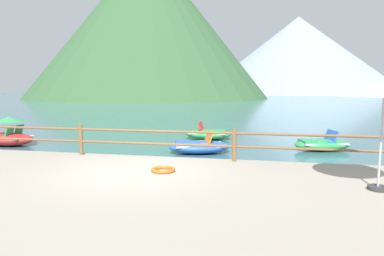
{
  "coord_description": "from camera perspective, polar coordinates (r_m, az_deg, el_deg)",
  "views": [
    {
      "loc": [
        3.09,
        -8.0,
        2.51
      ],
      "look_at": [
        0.45,
        5.0,
        0.9
      ],
      "focal_mm": 31.81,
      "sensor_mm": 36.0,
      "label": 1
    }
  ],
  "objects": [
    {
      "name": "ground_plane",
      "position": [
        48.17,
        7.8,
        3.86
      ],
      "size": [
        200.0,
        200.0,
        0.0
      ],
      "primitive_type": "plane",
      "color": "#3D6B75"
    },
    {
      "name": "promenade_dock",
      "position": [
        6.97,
        -16.0,
        -12.72
      ],
      "size": [
        28.0,
        8.0,
        0.4
      ],
      "primitive_type": "cube",
      "color": "#A39989",
      "rests_on": "ground"
    },
    {
      "name": "dock_railing",
      "position": [
        10.15,
        -6.37,
        -1.79
      ],
      "size": [
        23.92,
        0.12,
        0.95
      ],
      "color": "brown",
      "rests_on": "promenade_dock"
    },
    {
      "name": "beach_umbrella",
      "position": [
        7.79,
        29.56,
        5.56
      ],
      "size": [
        1.7,
        1.7,
        2.24
      ],
      "color": "#B2B2B7",
      "rests_on": "promenade_dock"
    },
    {
      "name": "life_ring",
      "position": [
        8.61,
        -4.86,
        -6.97
      ],
      "size": [
        0.61,
        0.61,
        0.09
      ],
      "primitive_type": "torus",
      "color": "orange",
      "rests_on": "promenade_dock"
    },
    {
      "name": "pedal_boat_0",
      "position": [
        16.41,
        2.77,
        -0.98
      ],
      "size": [
        2.26,
        1.48,
        0.83
      ],
      "color": "green",
      "rests_on": "ground"
    },
    {
      "name": "pedal_boat_1",
      "position": [
        16.66,
        -28.48,
        -1.13
      ],
      "size": [
        2.44,
        1.5,
        1.24
      ],
      "color": "red",
      "rests_on": "ground"
    },
    {
      "name": "pedal_boat_2",
      "position": [
        14.46,
        20.98,
        -2.57
      ],
      "size": [
        2.47,
        1.69,
        0.81
      ],
      "color": "green",
      "rests_on": "ground"
    },
    {
      "name": "pedal_boat_3",
      "position": [
        12.98,
        1.21,
        -3.1
      ],
      "size": [
        2.64,
        1.96,
        0.82
      ],
      "color": "blue",
      "rests_on": "ground"
    },
    {
      "name": "cliff_headland",
      "position": [
        79.42,
        -5.99,
        16.29
      ],
      "size": [
        52.64,
        52.64,
        33.01
      ],
      "color": "#386038",
      "rests_on": "ground"
    },
    {
      "name": "distant_peak",
      "position": [
        134.27,
        17.25,
        11.52
      ],
      "size": [
        72.58,
        72.58,
        28.03
      ],
      "primitive_type": "cone",
      "color": "#93A3B7",
      "rests_on": "ground"
    }
  ]
}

